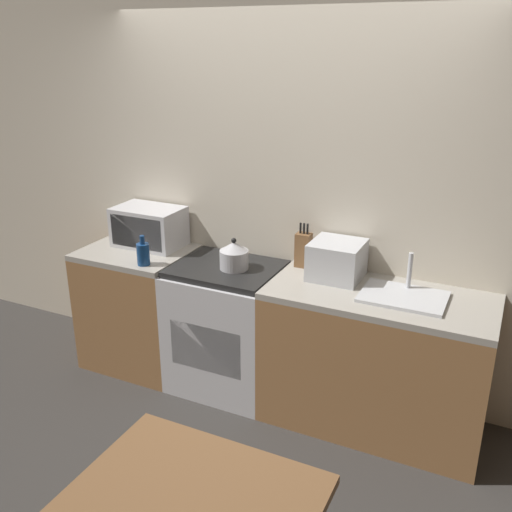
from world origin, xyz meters
The scene contains 11 objects.
ground_plane centered at (0.00, 0.00, 0.00)m, with size 16.00×16.00×0.00m, color #33302D.
wall_back centered at (0.00, 0.95, 1.30)m, with size 10.00×0.06×2.60m.
counter_left_run centered at (-1.03, 0.61, 0.45)m, with size 0.75×0.62×0.90m.
counter_right_run centered at (0.74, 0.61, 0.45)m, with size 1.34×0.62×0.90m.
stove_range centered at (-0.29, 0.61, 0.45)m, with size 0.72×0.62×0.90m.
kettle centered at (-0.23, 0.60, 0.99)m, with size 0.19×0.19×0.21m.
microwave centered at (-1.00, 0.74, 1.04)m, with size 0.48×0.32×0.28m.
bottle centered at (-0.81, 0.40, 0.98)m, with size 0.09×0.09×0.20m.
knife_block centered at (0.16, 0.83, 1.02)m, with size 0.10×0.08×0.30m.
toaster_oven centered at (0.42, 0.74, 1.02)m, with size 0.32×0.31×0.24m.
sink_basin centered at (0.87, 0.62, 0.92)m, with size 0.49×0.35×0.24m.
Camera 1 is at (1.40, -2.47, 2.30)m, focal length 40.00 mm.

